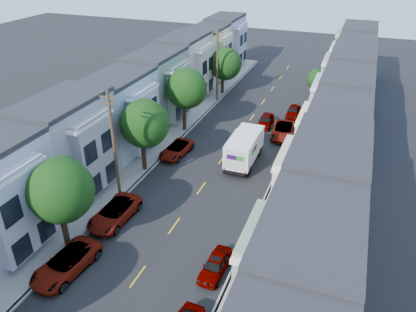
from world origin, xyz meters
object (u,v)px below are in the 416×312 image
Objects in this scene: tree_d at (186,89)px; parked_left_d at (176,150)px; tree_far_r at (317,80)px; parked_left_b at (66,263)px; parked_right_b at (215,265)px; parked_right_c at (283,131)px; parked_left_c at (114,213)px; parked_right_d at (293,111)px; tree_c at (144,124)px; fedex_truck at (244,147)px; tree_b at (60,191)px; tree_e at (225,64)px; utility_pole_near at (114,147)px; lead_sedan at (266,121)px; utility_pole_far at (217,66)px.

parked_left_d is (1.40, -6.04, -4.71)m from tree_d.
tree_far_r is 0.94× the size of parked_left_b.
parked_right_b is (9.80, -14.81, -0.03)m from parked_left_d.
parked_left_c is at bearing -121.07° from parked_right_c.
tree_d is 15.21m from parked_right_d.
parked_right_c is (9.80, 8.62, 0.08)m from parked_left_d.
tree_c is 1.39× the size of parked_left_b.
tree_b is at bearing -117.35° from fedex_truck.
tree_e reaches higher than parked_right_b.
utility_pole_near is 2.07× the size of parked_left_d.
fedex_truck is (8.65, -5.06, -3.59)m from tree_d.
parked_right_b is (11.20, 1.38, -4.46)m from tree_b.
parked_right_d is at bearing 79.58° from parked_left_b.
parked_left_d is 18.07m from parked_right_d.
tree_e is at bearing 110.39° from parked_right_b.
tree_c is at bearing 101.36° from parked_left_b.
parked_left_b is 1.36× the size of parked_right_b.
tree_d is at bearing -172.91° from parked_right_c.
parked_right_c is at bearing 70.88° from fedex_truck.
tree_d is 1.43× the size of parked_right_c.
lead_sedan is at bearing 74.31° from parked_left_c.
tree_e is 1.27× the size of parked_right_c.
tree_d reaches higher than tree_b.
tree_far_r reaches higher than parked_right_d.
parked_left_c is 1.33× the size of parked_right_d.
parked_right_c is at bearing 92.59° from parked_right_b.
parked_left_b is (-11.79, -38.48, -2.88)m from tree_far_r.
fedex_truck reaches higher than parked_right_c.
lead_sedan is at bearing 98.46° from parked_right_b.
tree_far_r is 1.18× the size of lead_sedan.
parked_right_d is (9.80, 15.19, -0.00)m from parked_left_d.
utility_pole_near is 1.50× the size of fedex_truck.
parked_left_b is 35.04m from parked_right_d.
tree_b reaches higher than parked_left_d.
tree_c is at bearing -90.01° from utility_pole_far.
tree_far_r is 1.23× the size of parked_right_d.
parked_right_d is (11.20, 19.17, -4.48)m from tree_c.
tree_b is at bearing 127.58° from parked_left_b.
parked_right_c is at bearing 48.37° from tree_c.
utility_pole_near reaches higher than parked_left_c.
parked_right_b is at bearing -44.03° from tree_c.
parked_left_c is at bearing 95.82° from parked_left_b.
tree_e is at bearing 155.55° from parked_right_d.
parked_right_d is at bearing 70.35° from tree_b.
tree_far_r is 0.76× the size of fedex_truck.
tree_far_r is at bearing 75.94° from fedex_truck.
utility_pole_near reaches higher than parked_left_d.
tree_c is 1.48× the size of tree_far_r.
utility_pole_near is (0.00, -5.15, 0.01)m from tree_c.
parked_left_c is at bearing -65.56° from utility_pole_near.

